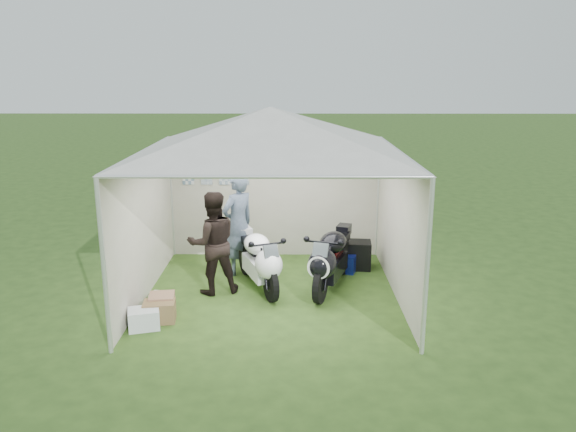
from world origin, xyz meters
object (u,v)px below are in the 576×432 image
at_px(person_blue_jacket, 238,224).
at_px(crate_0, 144,319).
at_px(canopy_tent, 270,135).
at_px(crate_2, 161,300).
at_px(paddock_stand, 343,263).
at_px(motorcycle_white, 260,259).
at_px(crate_3, 159,311).
at_px(crate_1, 162,305).
at_px(person_dark_jacket, 213,243).
at_px(motorcycle_black, 330,258).
at_px(equipment_box, 357,255).

xyz_separation_m(person_blue_jacket, crate_0, (-1.14, -2.24, -0.77)).
xyz_separation_m(canopy_tent, crate_2, (-1.68, -0.60, -2.46)).
height_order(paddock_stand, crate_2, paddock_stand).
height_order(motorcycle_white, crate_3, motorcycle_white).
xyz_separation_m(crate_0, crate_1, (0.16, 0.43, 0.02)).
bearing_deg(person_dark_jacket, crate_2, 22.00).
relative_size(person_dark_jacket, crate_3, 3.74).
relative_size(motorcycle_white, crate_2, 5.93).
height_order(motorcycle_black, crate_1, motorcycle_black).
height_order(person_blue_jacket, crate_0, person_blue_jacket).
bearing_deg(paddock_stand, crate_0, -142.40).
bearing_deg(motorcycle_white, equipment_box, 9.70).
height_order(equipment_box, crate_1, equipment_box).
distance_m(person_blue_jacket, crate_3, 2.36).
bearing_deg(paddock_stand, canopy_tent, -141.77).
xyz_separation_m(paddock_stand, crate_1, (-2.85, -1.88, -0.00)).
bearing_deg(equipment_box, person_blue_jacket, -172.67).
height_order(motorcycle_white, paddock_stand, motorcycle_white).
relative_size(canopy_tent, crate_1, 15.55).
xyz_separation_m(person_dark_jacket, equipment_box, (2.46, 1.17, -0.59)).
xyz_separation_m(crate_0, crate_3, (0.17, 0.23, 0.01)).
height_order(paddock_stand, person_dark_jacket, person_dark_jacket).
bearing_deg(crate_0, person_dark_jacket, 58.92).
relative_size(person_dark_jacket, crate_2, 5.55).
bearing_deg(canopy_tent, person_dark_jacket, 178.98).
xyz_separation_m(person_dark_jacket, crate_0, (-0.81, -1.34, -0.70)).
bearing_deg(person_blue_jacket, motorcycle_black, 108.25).
xyz_separation_m(paddock_stand, crate_0, (-3.01, -2.32, -0.02)).
height_order(motorcycle_white, motorcycle_black, motorcycle_black).
xyz_separation_m(motorcycle_white, motorcycle_black, (1.16, -0.03, 0.03)).
xyz_separation_m(person_dark_jacket, crate_3, (-0.64, -1.11, -0.69)).
height_order(motorcycle_white, equipment_box, motorcycle_white).
bearing_deg(canopy_tent, motorcycle_black, 8.23).
height_order(paddock_stand, person_blue_jacket, person_blue_jacket).
distance_m(motorcycle_black, crate_0, 3.11).
bearing_deg(crate_2, motorcycle_white, 27.33).
distance_m(person_blue_jacket, crate_1, 2.18).
relative_size(paddock_stand, crate_1, 1.20).
relative_size(motorcycle_white, person_blue_jacket, 0.99).
xyz_separation_m(motorcycle_black, crate_0, (-2.71, -1.46, -0.40)).
distance_m(motorcycle_black, crate_2, 2.78).
relative_size(canopy_tent, motorcycle_white, 3.14).
relative_size(person_dark_jacket, crate_0, 3.98).
xyz_separation_m(motorcycle_white, paddock_stand, (1.46, 0.83, -0.35)).
height_order(canopy_tent, equipment_box, canopy_tent).
relative_size(person_blue_jacket, equipment_box, 3.59).
distance_m(motorcycle_white, person_dark_jacket, 0.82).
relative_size(canopy_tent, paddock_stand, 13.00).
height_order(person_blue_jacket, equipment_box, person_blue_jacket).
bearing_deg(equipment_box, motorcycle_black, -117.94).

